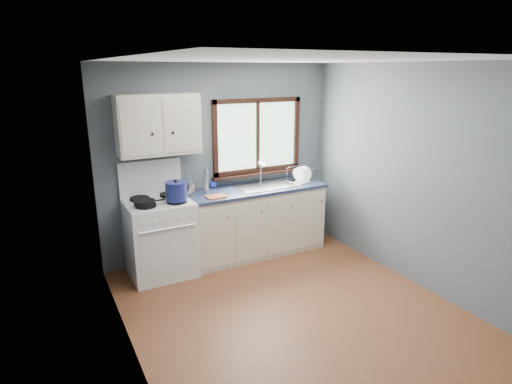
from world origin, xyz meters
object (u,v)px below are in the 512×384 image
utensil_crock (191,188)px  dish_rack (303,177)px  skillet (145,202)px  stockpot (176,191)px  base_cabinets (255,224)px  gas_range (160,235)px  sink (267,190)px  thermos (206,181)px

utensil_crock → dish_rack: bearing=-3.9°
skillet → stockpot: bearing=-1.9°
base_cabinets → dish_rack: 0.93m
gas_range → sink: size_ratio=1.62×
gas_range → utensil_crock: bearing=16.4°
skillet → gas_range: bearing=39.0°
utensil_crock → dish_rack: size_ratio=0.80×
sink → dish_rack: sink is taller
base_cabinets → dish_rack: dish_rack is taller
sink → dish_rack: (0.57, 0.01, 0.11)m
utensil_crock → skillet: bearing=-156.5°
gas_range → stockpot: 0.62m
base_cabinets → sink: (0.18, -0.00, 0.45)m
base_cabinets → stockpot: stockpot is taller
base_cabinets → dish_rack: size_ratio=3.96×
base_cabinets → stockpot: size_ratio=5.84×
utensil_crock → stockpot: bearing=-133.1°
gas_range → utensil_crock: 0.69m
utensil_crock → thermos: size_ratio=1.22×
utensil_crock → thermos: 0.20m
sink → utensil_crock: size_ratio=2.24×
thermos → dish_rack: (1.41, -0.07, -0.10)m
gas_range → thermos: (0.64, 0.09, 0.58)m
base_cabinets → skillet: size_ratio=5.24×
gas_range → sink: 1.53m
skillet → stockpot: size_ratio=1.12×
stockpot → utensil_crock: size_ratio=0.85×
gas_range → dish_rack: gas_range is taller
gas_range → utensil_crock: (0.45, 0.13, 0.50)m
skillet → thermos: (0.83, 0.24, 0.09)m
stockpot → dish_rack: stockpot is taller
gas_range → sink: bearing=0.7°
skillet → stockpot: 0.37m
base_cabinets → dish_rack: bearing=0.4°
utensil_crock → gas_range: bearing=-163.6°
base_cabinets → thermos: (-0.67, 0.07, 0.66)m
skillet → utensil_crock: utensil_crock is taller
gas_range → thermos: size_ratio=4.44×
skillet → dish_rack: bearing=5.5°
sink → skillet: (-1.67, -0.16, 0.12)m
thermos → gas_range: bearing=-171.9°
gas_range → stockpot: (0.17, -0.17, 0.58)m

